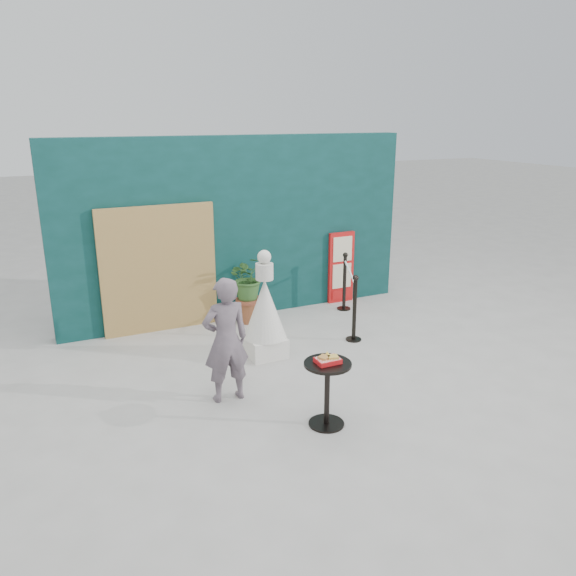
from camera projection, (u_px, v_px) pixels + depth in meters
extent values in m
plane|color=#ADAAA5|center=(329.00, 389.00, 7.06)|extent=(60.00, 60.00, 0.00)
cube|color=#0B332F|center=(238.00, 228.00, 9.34)|extent=(6.00, 0.30, 3.00)
cube|color=tan|center=(159.00, 270.00, 8.73)|extent=(1.80, 0.08, 2.00)
imported|color=slate|center=(226.00, 340.00, 6.60)|extent=(0.56, 0.37, 1.53)
cube|color=red|center=(341.00, 267.00, 10.20)|extent=(0.50, 0.06, 1.30)
cube|color=beige|center=(343.00, 249.00, 10.07)|extent=(0.38, 0.02, 0.45)
cube|color=beige|center=(342.00, 276.00, 10.21)|extent=(0.38, 0.02, 0.45)
cube|color=red|center=(341.00, 294.00, 10.32)|extent=(0.38, 0.02, 0.18)
cube|color=white|center=(265.00, 346.00, 8.02)|extent=(0.52, 0.52, 0.28)
cone|color=silver|center=(265.00, 309.00, 7.85)|extent=(0.61, 0.61, 0.85)
cylinder|color=silver|center=(264.00, 272.00, 7.69)|extent=(0.25, 0.25, 0.23)
sphere|color=silver|center=(264.00, 257.00, 7.63)|extent=(0.19, 0.19, 0.19)
cylinder|color=black|center=(326.00, 423.00, 6.26)|extent=(0.40, 0.40, 0.02)
cylinder|color=black|center=(327.00, 395.00, 6.15)|extent=(0.06, 0.06, 0.72)
cylinder|color=black|center=(328.00, 364.00, 6.04)|extent=(0.52, 0.52, 0.03)
cube|color=red|center=(328.00, 361.00, 6.03)|extent=(0.26, 0.19, 0.05)
cube|color=red|center=(328.00, 358.00, 6.02)|extent=(0.24, 0.17, 0.00)
cube|color=gold|center=(324.00, 357.00, 6.01)|extent=(0.15, 0.14, 0.02)
cube|color=#E5C654|center=(333.00, 357.00, 6.02)|extent=(0.13, 0.13, 0.02)
cone|color=yellow|center=(327.00, 353.00, 6.06)|extent=(0.06, 0.06, 0.06)
cylinder|color=brown|center=(249.00, 311.00, 9.36)|extent=(0.40, 0.40, 0.34)
cylinder|color=brown|center=(249.00, 300.00, 9.30)|extent=(0.45, 0.45, 0.06)
imported|color=#315C27|center=(249.00, 277.00, 9.18)|extent=(0.67, 0.58, 0.74)
cylinder|color=black|center=(353.00, 339.00, 8.60)|extent=(0.24, 0.24, 0.02)
cylinder|color=black|center=(354.00, 310.00, 8.46)|extent=(0.06, 0.06, 0.96)
sphere|color=black|center=(356.00, 278.00, 8.31)|extent=(0.09, 0.09, 0.09)
cylinder|color=black|center=(344.00, 309.00, 9.97)|extent=(0.24, 0.24, 0.02)
cylinder|color=black|center=(344.00, 283.00, 9.83)|extent=(0.06, 0.06, 0.96)
sphere|color=black|center=(345.00, 255.00, 9.68)|extent=(0.09, 0.09, 0.09)
cylinder|color=white|center=(350.00, 272.00, 9.03)|extent=(0.63, 1.31, 0.03)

